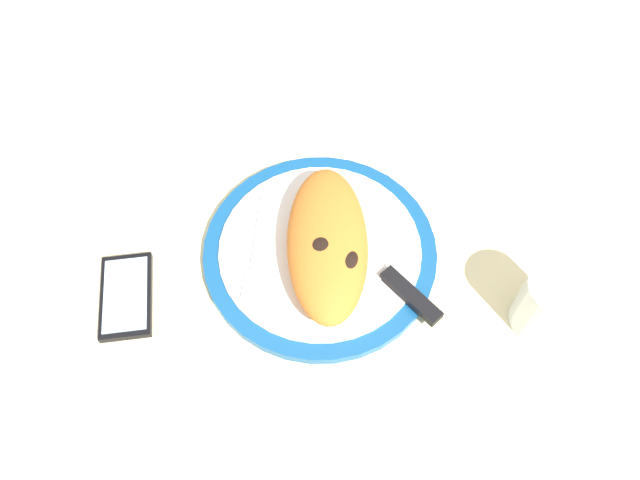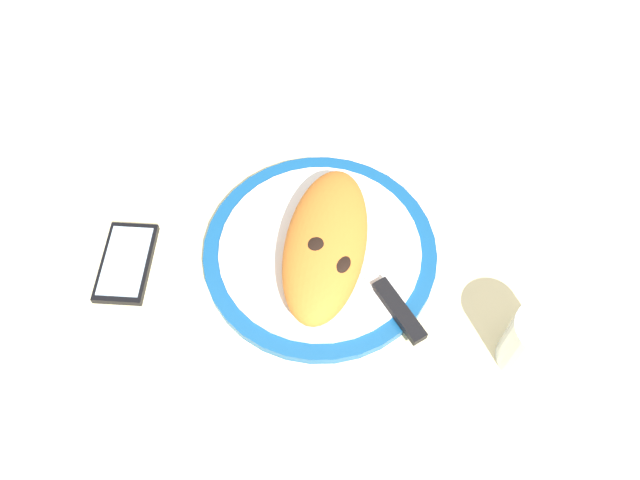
{
  "view_description": "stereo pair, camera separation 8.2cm",
  "coord_description": "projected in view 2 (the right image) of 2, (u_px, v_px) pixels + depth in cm",
  "views": [
    {
      "loc": [
        42.37,
        -4.87,
        74.19
      ],
      "look_at": [
        0.0,
        0.0,
        3.7
      ],
      "focal_mm": 35.83,
      "sensor_mm": 36.0,
      "label": 1
    },
    {
      "loc": [
        42.51,
        3.35,
        74.19
      ],
      "look_at": [
        0.0,
        0.0,
        3.7
      ],
      "focal_mm": 35.83,
      "sensor_mm": 36.0,
      "label": 2
    }
  ],
  "objects": [
    {
      "name": "ground_plane",
      "position": [
        320.0,
        260.0,
        0.87
      ],
      "size": [
        150.0,
        150.0,
        3.0
      ],
      "primitive_type": "cube",
      "color": "beige"
    },
    {
      "name": "plate",
      "position": [
        320.0,
        251.0,
        0.85
      ],
      "size": [
        30.97,
        30.97,
        1.7
      ],
      "color": "navy",
      "rests_on": "ground_plane"
    },
    {
      "name": "calzone",
      "position": [
        326.0,
        244.0,
        0.81
      ],
      "size": [
        23.9,
        12.45,
        6.02
      ],
      "color": "orange",
      "rests_on": "plate"
    },
    {
      "name": "fork",
      "position": [
        256.0,
        244.0,
        0.84
      ],
      "size": [
        16.01,
        4.47,
        0.4
      ],
      "color": "silver",
      "rests_on": "plate"
    },
    {
      "name": "knife",
      "position": [
        385.0,
        292.0,
        0.8
      ],
      "size": [
        19.08,
        14.38,
        1.2
      ],
      "color": "silver",
      "rests_on": "plate"
    },
    {
      "name": "smartphone",
      "position": [
        126.0,
        263.0,
        0.84
      ],
      "size": [
        11.88,
        6.62,
        1.16
      ],
      "color": "black",
      "rests_on": "ground_plane"
    },
    {
      "name": "water_glass",
      "position": [
        534.0,
        345.0,
        0.75
      ],
      "size": [
        7.25,
        7.25,
        9.19
      ],
      "color": "silver",
      "rests_on": "ground_plane"
    }
  ]
}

